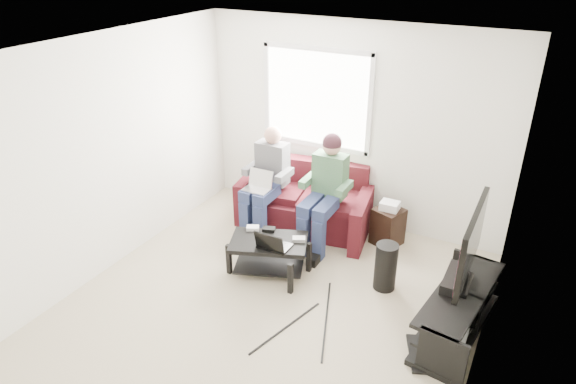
{
  "coord_description": "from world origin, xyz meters",
  "views": [
    {
      "loc": [
        2.14,
        -3.54,
        3.44
      ],
      "look_at": [
        -0.04,
        0.6,
        1.1
      ],
      "focal_mm": 32.0,
      "sensor_mm": 36.0,
      "label": 1
    }
  ],
  "objects_px": {
    "tv_stand": "(457,313)",
    "subwoofer": "(386,267)",
    "sofa": "(305,203)",
    "tv": "(471,244)",
    "end_table": "(388,225)",
    "coffee_table": "(269,249)"
  },
  "relations": [
    {
      "from": "tv_stand",
      "to": "subwoofer",
      "type": "xyz_separation_m",
      "value": [
        -0.83,
        0.34,
        0.06
      ]
    },
    {
      "from": "sofa",
      "to": "tv_stand",
      "type": "bearing_deg",
      "value": -28.13
    },
    {
      "from": "sofa",
      "to": "tv",
      "type": "height_order",
      "value": "tv"
    },
    {
      "from": "subwoofer",
      "to": "tv_stand",
      "type": "bearing_deg",
      "value": -22.26
    },
    {
      "from": "tv_stand",
      "to": "end_table",
      "type": "xyz_separation_m",
      "value": [
        -1.09,
        1.23,
        0.05
      ]
    },
    {
      "from": "sofa",
      "to": "coffee_table",
      "type": "relative_size",
      "value": 1.95
    },
    {
      "from": "coffee_table",
      "to": "tv",
      "type": "relative_size",
      "value": 0.88
    },
    {
      "from": "coffee_table",
      "to": "tv",
      "type": "bearing_deg",
      "value": 2.59
    },
    {
      "from": "tv_stand",
      "to": "tv",
      "type": "distance_m",
      "value": 0.73
    },
    {
      "from": "sofa",
      "to": "coffee_table",
      "type": "xyz_separation_m",
      "value": [
        0.12,
        -1.17,
        0.0
      ]
    },
    {
      "from": "coffee_table",
      "to": "subwoofer",
      "type": "bearing_deg",
      "value": 14.95
    },
    {
      "from": "sofa",
      "to": "tv_stand",
      "type": "distance_m",
      "value": 2.5
    },
    {
      "from": "tv_stand",
      "to": "tv",
      "type": "relative_size",
      "value": 1.33
    },
    {
      "from": "sofa",
      "to": "subwoofer",
      "type": "relative_size",
      "value": 3.49
    },
    {
      "from": "coffee_table",
      "to": "tv",
      "type": "xyz_separation_m",
      "value": [
        2.08,
        0.09,
        0.62
      ]
    },
    {
      "from": "sofa",
      "to": "end_table",
      "type": "relative_size",
      "value": 3.28
    },
    {
      "from": "subwoofer",
      "to": "sofa",
      "type": "bearing_deg",
      "value": 148.61
    },
    {
      "from": "sofa",
      "to": "end_table",
      "type": "distance_m",
      "value": 1.12
    },
    {
      "from": "subwoofer",
      "to": "tv",
      "type": "bearing_deg",
      "value": -16.16
    },
    {
      "from": "coffee_table",
      "to": "tv",
      "type": "distance_m",
      "value": 2.17
    },
    {
      "from": "coffee_table",
      "to": "tv_stand",
      "type": "height_order",
      "value": "tv_stand"
    },
    {
      "from": "tv",
      "to": "subwoofer",
      "type": "distance_m",
      "value": 1.08
    }
  ]
}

